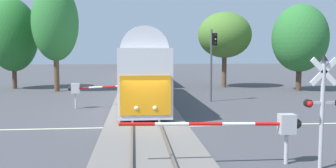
{
  "coord_description": "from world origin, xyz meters",
  "views": [
    {
      "loc": [
        -0.59,
        -18.74,
        3.95
      ],
      "look_at": [
        1.52,
        3.46,
        2.0
      ],
      "focal_mm": 37.95,
      "sensor_mm": 36.0,
      "label": 1
    }
  ],
  "objects": [
    {
      "name": "ground_plane",
      "position": [
        0.0,
        0.0,
        0.0
      ],
      "size": [
        220.0,
        220.0,
        0.0
      ],
      "primitive_type": "plane",
      "color": "#47474C"
    },
    {
      "name": "road_centre_stripe",
      "position": [
        0.0,
        0.0,
        0.0
      ],
      "size": [
        44.0,
        0.2,
        0.01
      ],
      "color": "beige",
      "rests_on": "ground"
    },
    {
      "name": "railway_track",
      "position": [
        0.0,
        0.0,
        0.1
      ],
      "size": [
        4.4,
        80.0,
        0.32
      ],
      "color": "slate",
      "rests_on": "ground"
    },
    {
      "name": "commuter_train",
      "position": [
        0.0,
        28.2,
        2.74
      ],
      "size": [
        3.04,
        60.09,
        5.16
      ],
      "color": "silver",
      "rests_on": "railway_track"
    },
    {
      "name": "crossing_gate_near",
      "position": [
        3.98,
        -6.83,
        1.4
      ],
      "size": [
        6.45,
        0.4,
        1.8
      ],
      "color": "#B7B7BC",
      "rests_on": "ground"
    },
    {
      "name": "crossing_signal_mast",
      "position": [
        5.71,
        -7.49,
        2.39
      ],
      "size": [
        1.36,
        0.44,
        3.91
      ],
      "color": "#B2B2B7",
      "rests_on": "ground"
    },
    {
      "name": "crossing_gate_far",
      "position": [
        -4.24,
        6.83,
        1.41
      ],
      "size": [
        5.33,
        0.4,
        1.8
      ],
      "color": "#B7B7BC",
      "rests_on": "ground"
    },
    {
      "name": "traffic_signal_far_side",
      "position": [
        5.76,
        9.54,
        3.91
      ],
      "size": [
        0.53,
        0.38,
        5.85
      ],
      "color": "#4C4C51",
      "rests_on": "ground"
    },
    {
      "name": "maple_right_background",
      "position": [
        16.66,
        17.06,
        5.49
      ],
      "size": [
        5.72,
        5.72,
        9.02
      ],
      "color": "#4C3828",
      "rests_on": "ground"
    },
    {
      "name": "oak_far_right",
      "position": [
        9.77,
        21.43,
        6.0
      ],
      "size": [
        6.11,
        6.11,
        8.64
      ],
      "color": "brown",
      "rests_on": "ground"
    },
    {
      "name": "pine_left_background",
      "position": [
        -13.85,
        22.03,
        5.92
      ],
      "size": [
        5.35,
        5.35,
        9.93
      ],
      "color": "#4C3828",
      "rests_on": "ground"
    },
    {
      "name": "oak_behind_train",
      "position": [
        -8.57,
        18.67,
        7.03
      ],
      "size": [
        4.68,
        4.68,
        10.99
      ],
      "color": "brown",
      "rests_on": "ground"
    }
  ]
}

